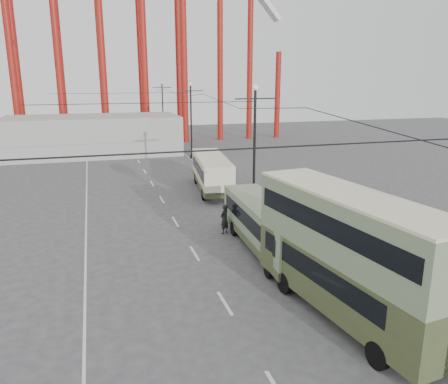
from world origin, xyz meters
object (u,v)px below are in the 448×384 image
object	(u,v)px
pedestrian	(224,219)
single_decker_cream	(212,171)
double_decker_bus	(348,250)
single_decker_green	(266,225)

from	to	relation	value
pedestrian	single_decker_cream	bearing A→B (deg)	-138.02
single_decker_cream	double_decker_bus	bearing A→B (deg)	-83.61
double_decker_bus	single_decker_cream	distance (m)	22.43
single_decker_cream	pedestrian	xyz separation A→B (m)	(-2.18, -11.14, -0.75)
single_decker_green	pedestrian	distance (m)	3.86
double_decker_bus	pedestrian	bearing A→B (deg)	91.92
double_decker_bus	pedestrian	xyz separation A→B (m)	(-1.84, 11.25, -2.04)
double_decker_bus	single_decker_green	world-z (taller)	double_decker_bus
double_decker_bus	single_decker_green	distance (m)	7.85
single_decker_cream	single_decker_green	bearing A→B (deg)	-85.75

